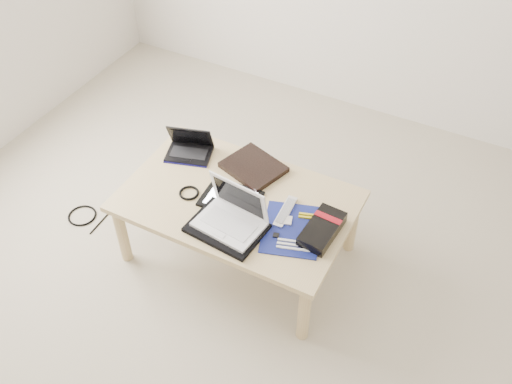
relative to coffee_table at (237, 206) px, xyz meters
The scene contains 13 objects.
ground 0.63m from the coffee_table, 61.75° to the right, with size 4.00×4.00×0.00m, color #BBAF98.
coffee_table is the anchor object (origin of this frame).
book 0.23m from the coffee_table, 97.32° to the left, with size 0.34×0.31×0.03m.
netbook 0.43m from the coffee_table, 154.64° to the left, with size 0.27×0.23×0.16m.
tablet 0.06m from the coffee_table, 141.62° to the right, with size 0.29×0.23×0.01m.
remote 0.25m from the coffee_table, ahead, with size 0.06×0.21×0.02m.
neoprene_sleeve 0.21m from the coffee_table, 74.44° to the right, with size 0.33×0.24×0.02m, color black.
white_laptop 0.20m from the coffee_table, 67.83° to the right, with size 0.32×0.24×0.21m.
motherboard 0.33m from the coffee_table, 10.53° to the right, with size 0.34×0.38×0.02m.
gpu_box 0.45m from the coffee_table, ahead, with size 0.15×0.27×0.06m.
cable_coil 0.24m from the coffee_table, 160.82° to the right, with size 0.10×0.10×0.01m, color black.
floor_cable_coil 0.99m from the coffee_table, 168.81° to the right, with size 0.16×0.16×0.01m, color black.
floor_cable_trail 0.87m from the coffee_table, behind, with size 0.01×0.01×0.32m, color black.
Camera 1 is at (0.72, -1.20, 2.33)m, focal length 40.00 mm.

